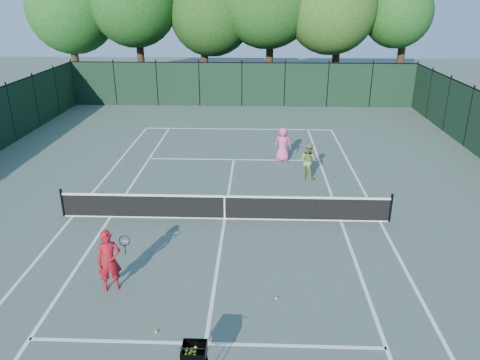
{
  "coord_description": "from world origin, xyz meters",
  "views": [
    {
      "loc": [
        1.11,
        -14.92,
        7.47
      ],
      "look_at": [
        0.51,
        1.0,
        1.1
      ],
      "focal_mm": 35.0,
      "sensor_mm": 36.0,
      "label": 1
    }
  ],
  "objects_px": {
    "ball_hopper": "(194,353)",
    "loose_ball_midcourt": "(277,298)",
    "loose_ball_near_cart": "(156,332)",
    "player_pink": "(283,144)",
    "coach": "(109,261)",
    "player_green": "(308,161)"
  },
  "relations": [
    {
      "from": "ball_hopper",
      "to": "loose_ball_midcourt",
      "type": "height_order",
      "value": "ball_hopper"
    },
    {
      "from": "loose_ball_near_cart",
      "to": "player_green",
      "type": "bearing_deg",
      "value": 66.02
    },
    {
      "from": "coach",
      "to": "loose_ball_midcourt",
      "type": "relative_size",
      "value": 25.66
    },
    {
      "from": "loose_ball_near_cart",
      "to": "player_pink",
      "type": "bearing_deg",
      "value": 74.07
    },
    {
      "from": "coach",
      "to": "ball_hopper",
      "type": "xyz_separation_m",
      "value": [
        2.68,
        -3.23,
        -0.08
      ]
    },
    {
      "from": "player_green",
      "to": "loose_ball_near_cart",
      "type": "distance_m",
      "value": 11.15
    },
    {
      "from": "player_pink",
      "to": "ball_hopper",
      "type": "distance_m",
      "value": 14.15
    },
    {
      "from": "player_pink",
      "to": "ball_hopper",
      "type": "xyz_separation_m",
      "value": [
        -2.43,
        -13.94,
        -0.03
      ]
    },
    {
      "from": "loose_ball_near_cart",
      "to": "loose_ball_midcourt",
      "type": "relative_size",
      "value": 1.0
    },
    {
      "from": "coach",
      "to": "player_green",
      "type": "distance_m",
      "value": 10.39
    },
    {
      "from": "coach",
      "to": "ball_hopper",
      "type": "bearing_deg",
      "value": -69.57
    },
    {
      "from": "loose_ball_midcourt",
      "to": "ball_hopper",
      "type": "bearing_deg",
      "value": -121.22
    },
    {
      "from": "coach",
      "to": "loose_ball_near_cart",
      "type": "xyz_separation_m",
      "value": [
        1.56,
        -1.74,
        -0.84
      ]
    },
    {
      "from": "coach",
      "to": "player_pink",
      "type": "height_order",
      "value": "coach"
    },
    {
      "from": "player_pink",
      "to": "player_green",
      "type": "bearing_deg",
      "value": 122.94
    },
    {
      "from": "coach",
      "to": "ball_hopper",
      "type": "relative_size",
      "value": 1.84
    },
    {
      "from": "loose_ball_near_cart",
      "to": "loose_ball_midcourt",
      "type": "height_order",
      "value": "same"
    },
    {
      "from": "ball_hopper",
      "to": "loose_ball_midcourt",
      "type": "distance_m",
      "value": 3.49
    },
    {
      "from": "coach",
      "to": "player_green",
      "type": "relative_size",
      "value": 1.1
    },
    {
      "from": "coach",
      "to": "loose_ball_midcourt",
      "type": "xyz_separation_m",
      "value": [
        4.45,
        -0.31,
        -0.84
      ]
    },
    {
      "from": "coach",
      "to": "loose_ball_midcourt",
      "type": "bearing_deg",
      "value": -23.27
    },
    {
      "from": "ball_hopper",
      "to": "player_pink",
      "type": "bearing_deg",
      "value": 59.7
    }
  ]
}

